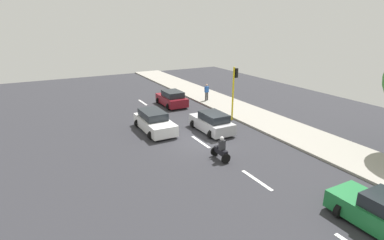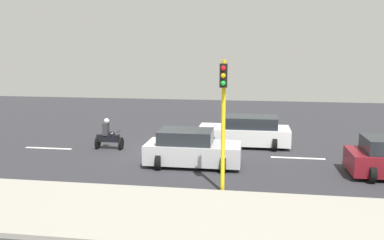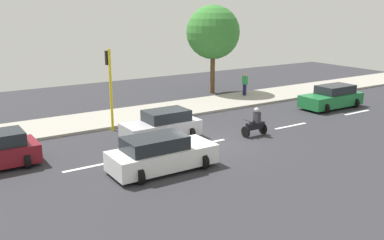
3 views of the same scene
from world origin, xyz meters
The scene contains 9 objects.
ground_plane centered at (0.00, 0.00, -0.05)m, with size 40.00×60.00×0.10m, color #2D2D33.
sidewalk centered at (7.00, 0.00, 0.07)m, with size 4.00×60.00×0.15m, color #9E998E.
lane_stripe_north centered at (0.00, -6.00, 0.01)m, with size 0.20×2.40×0.01m, color white.
lane_stripe_mid centered at (0.00, 0.00, 0.01)m, with size 0.20×2.40×0.01m, color white.
lane_stripe_south centered at (0.00, 6.00, 0.01)m, with size 0.20×2.40×0.01m, color white.
car_white centered at (-1.99, 3.62, 0.71)m, with size 2.28×4.53×1.52m.
car_silver centered at (1.80, 1.43, 0.71)m, with size 2.20×3.97×1.52m.
motorcycle centered at (-0.32, -3.00, 0.64)m, with size 0.60×1.30×1.53m.
traffic_light_corner centered at (4.85, 2.95, 2.93)m, with size 0.49×0.24×4.50m.
Camera 2 is at (17.69, 3.84, 4.83)m, focal length 36.95 mm.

